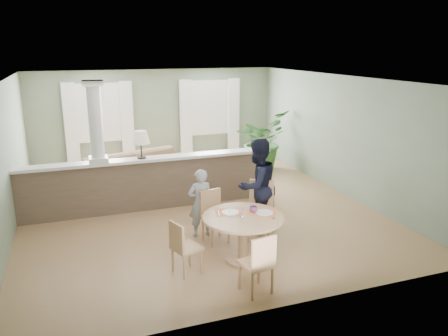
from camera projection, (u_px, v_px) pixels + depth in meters
name	position (u px, v px, depth m)	size (l,w,h in m)	color
ground	(195.00, 206.00, 9.37)	(8.00, 8.00, 0.00)	tan
room_shell	(184.00, 118.00, 9.44)	(7.02, 8.02, 2.71)	gray
pony_wall	(146.00, 177.00, 9.04)	(5.32, 0.38, 2.70)	brown
sofa	(139.00, 173.00, 10.27)	(3.00, 1.17, 0.88)	olive
houseplant	(262.00, 140.00, 12.08)	(1.46, 1.26, 1.62)	#2C5D25
dining_table	(243.00, 225.00, 6.83)	(1.27, 1.27, 0.87)	tan
chair_far_boy	(214.00, 213.00, 7.61)	(0.48, 0.48, 0.91)	tan
chair_far_man	(261.00, 206.00, 7.78)	(0.63, 0.63, 1.02)	tan
chair_near	(259.00, 262.00, 5.92)	(0.47, 0.47, 0.89)	tan
chair_side	(183.00, 245.00, 6.47)	(0.49, 0.49, 0.85)	tan
child_person	(200.00, 203.00, 7.77)	(0.46, 0.30, 1.25)	gray
man_person	(257.00, 186.00, 7.93)	(0.85, 0.66, 1.74)	black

